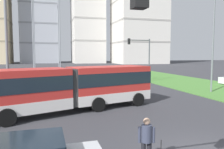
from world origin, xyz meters
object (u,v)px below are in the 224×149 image
at_px(pedestrian_crossing, 146,139).
at_px(apartment_tower_westcentre, 39,7).
at_px(apartment_tower_eastcentre, 139,3).
at_px(traffic_light_near_left, 24,56).
at_px(articulated_bus, 74,87).
at_px(traffic_light_far_right, 142,53).
at_px(streetlight_median, 213,40).
at_px(streetlight_left, 7,42).
at_px(apartment_tower_centre, 87,10).

bearing_deg(pedestrian_crossing, apartment_tower_westcentre, 93.17).
bearing_deg(apartment_tower_eastcentre, traffic_light_near_left, -114.06).
bearing_deg(articulated_bus, apartment_tower_eastcentre, 64.21).
relative_size(traffic_light_far_right, apartment_tower_westcentre, 0.11).
relative_size(streetlight_median, apartment_tower_eastcentre, 0.18).
height_order(articulated_bus, streetlight_left, streetlight_left).
relative_size(articulated_bus, traffic_light_near_left, 2.16).
height_order(streetlight_median, apartment_tower_centre, apartment_tower_centre).
bearing_deg(streetlight_median, pedestrian_crossing, -136.61).
bearing_deg(apartment_tower_westcentre, traffic_light_far_right, -79.77).
xyz_separation_m(traffic_light_near_left, apartment_tower_westcentre, (-2.48, 112.24, 22.86)).
height_order(articulated_bus, apartment_tower_eastcentre, apartment_tower_eastcentre).
relative_size(traffic_light_near_left, apartment_tower_centre, 0.11).
height_order(articulated_bus, apartment_tower_centre, apartment_tower_centre).
distance_m(articulated_bus, traffic_light_far_right, 17.67).
xyz_separation_m(articulated_bus, apartment_tower_westcentre, (-4.66, 100.79, 25.06)).
bearing_deg(articulated_bus, traffic_light_far_right, 50.74).
relative_size(traffic_light_far_right, streetlight_median, 0.62).
xyz_separation_m(traffic_light_far_right, apartment_tower_centre, (6.44, 78.81, 20.77)).
bearing_deg(traffic_light_near_left, apartment_tower_westcentre, 91.27).
distance_m(apartment_tower_westcentre, apartment_tower_eastcentre, 48.06).
bearing_deg(apartment_tower_eastcentre, apartment_tower_westcentre, 153.64).
bearing_deg(streetlight_median, apartment_tower_eastcentre, 72.47).
distance_m(traffic_light_near_left, traffic_light_far_right, 28.30).
xyz_separation_m(traffic_light_near_left, apartment_tower_eastcentre, (40.58, 90.91, 23.15)).
height_order(pedestrian_crossing, streetlight_left, streetlight_left).
xyz_separation_m(traffic_light_far_right, streetlight_left, (-15.50, -11.99, 0.57)).
bearing_deg(pedestrian_crossing, traffic_light_far_right, 66.49).
xyz_separation_m(articulated_bus, traffic_light_near_left, (-2.18, -11.45, 2.20)).
bearing_deg(apartment_tower_westcentre, apartment_tower_eastcentre, -26.36).
relative_size(pedestrian_crossing, traffic_light_near_left, 0.31).
xyz_separation_m(streetlight_median, apartment_tower_westcentre, (-19.12, 97.14, 21.34)).
bearing_deg(apartment_tower_westcentre, pedestrian_crossing, -86.83).
bearing_deg(articulated_bus, pedestrian_crossing, -80.81).
relative_size(pedestrian_crossing, streetlight_left, 0.20).
relative_size(apartment_tower_westcentre, apartment_tower_centre, 1.07).
relative_size(articulated_bus, apartment_tower_westcentre, 0.22).
height_order(traffic_light_near_left, streetlight_median, streetlight_median).
distance_m(articulated_bus, pedestrian_crossing, 8.82).
bearing_deg(apartment_tower_eastcentre, apartment_tower_centre, 148.30).
bearing_deg(streetlight_left, apartment_tower_centre, 76.42).
xyz_separation_m(streetlight_median, apartment_tower_centre, (3.06, 88.71, 19.56)).
height_order(pedestrian_crossing, traffic_light_near_left, traffic_light_near_left).
distance_m(pedestrian_crossing, traffic_light_far_right, 24.44).
bearing_deg(articulated_bus, apartment_tower_centre, 79.27).
bearing_deg(articulated_bus, streetlight_left, 160.69).
distance_m(articulated_bus, streetlight_median, 15.36).
height_order(articulated_bus, apartment_tower_westcentre, apartment_tower_westcentre).
relative_size(apartment_tower_centre, apartment_tower_eastcentre, 0.92).
xyz_separation_m(pedestrian_crossing, streetlight_left, (-5.84, 10.23, 3.73)).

